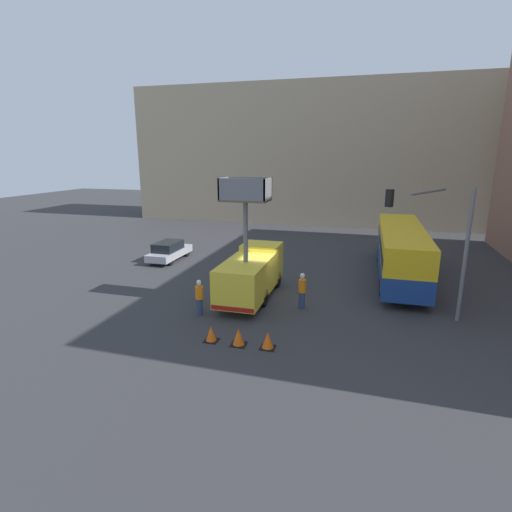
# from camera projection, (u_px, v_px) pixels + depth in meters

# --- Properties ---
(ground_plane) EXTENTS (120.00, 120.00, 0.00)m
(ground_plane) POSITION_uv_depth(u_px,v_px,m) (266.00, 296.00, 22.44)
(ground_plane) COLOR #333335
(building_backdrop_far) EXTENTS (44.00, 10.00, 15.40)m
(building_backdrop_far) POSITION_uv_depth(u_px,v_px,m) (326.00, 155.00, 47.17)
(building_backdrop_far) COLOR tan
(building_backdrop_far) RESTS_ON ground_plane
(utility_truck) EXTENTS (2.38, 6.43, 6.63)m
(utility_truck) POSITION_uv_depth(u_px,v_px,m) (251.00, 271.00, 21.84)
(utility_truck) COLOR yellow
(utility_truck) RESTS_ON ground_plane
(city_bus) EXTENTS (2.59, 12.47, 3.26)m
(city_bus) POSITION_uv_depth(u_px,v_px,m) (401.00, 249.00, 25.40)
(city_bus) COLOR navy
(city_bus) RESTS_ON ground_plane
(traffic_light_pole) EXTENTS (3.75, 3.51, 6.31)m
(traffic_light_pole) POSITION_uv_depth(u_px,v_px,m) (437.00, 228.00, 19.07)
(traffic_light_pole) COLOR slate
(traffic_light_pole) RESTS_ON ground_plane
(road_worker_near_truck) EXTENTS (0.38, 0.38, 1.79)m
(road_worker_near_truck) POSITION_uv_depth(u_px,v_px,m) (199.00, 297.00, 19.69)
(road_worker_near_truck) COLOR navy
(road_worker_near_truck) RESTS_ON ground_plane
(road_worker_directing) EXTENTS (0.38, 0.38, 1.88)m
(road_worker_directing) POSITION_uv_depth(u_px,v_px,m) (302.00, 291.00, 20.51)
(road_worker_directing) COLOR navy
(road_worker_directing) RESTS_ON ground_plane
(traffic_cone_near_truck) EXTENTS (0.63, 0.63, 0.72)m
(traffic_cone_near_truck) POSITION_uv_depth(u_px,v_px,m) (238.00, 337.00, 16.63)
(traffic_cone_near_truck) COLOR black
(traffic_cone_near_truck) RESTS_ON ground_plane
(traffic_cone_mid_road) EXTENTS (0.61, 0.61, 0.70)m
(traffic_cone_mid_road) POSITION_uv_depth(u_px,v_px,m) (268.00, 341.00, 16.36)
(traffic_cone_mid_road) COLOR black
(traffic_cone_mid_road) RESTS_ON ground_plane
(traffic_cone_far_side) EXTENTS (0.58, 0.58, 0.67)m
(traffic_cone_far_side) POSITION_uv_depth(u_px,v_px,m) (211.00, 334.00, 16.99)
(traffic_cone_far_side) COLOR black
(traffic_cone_far_side) RESTS_ON ground_plane
(parked_car_curbside) EXTENTS (1.71, 4.41, 1.43)m
(parked_car_curbside) POSITION_uv_depth(u_px,v_px,m) (169.00, 251.00, 29.95)
(parked_car_curbside) COLOR #A8A8B2
(parked_car_curbside) RESTS_ON ground_plane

